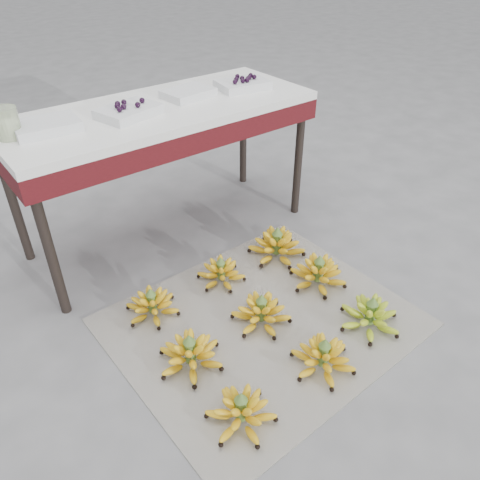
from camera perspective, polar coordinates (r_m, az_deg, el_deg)
ground at (r=2.07m, az=2.90°, el=-11.79°), size 60.00×60.00×0.00m
newspaper_mat at (r=2.14m, az=2.71°, el=-9.94°), size 1.27×1.08×0.01m
bunch_front_left at (r=1.76m, az=0.12°, el=-20.19°), size 0.32×0.32×0.16m
bunch_front_center at (r=1.95m, az=10.10°, el=-13.92°), size 0.32×0.32×0.16m
bunch_front_right at (r=2.15m, az=15.56°, el=-8.91°), size 0.33×0.33×0.17m
bunch_mid_left at (r=1.94m, az=-6.07°, el=-13.67°), size 0.32×0.32×0.16m
bunch_mid_center at (r=2.09m, az=2.59°, el=-8.84°), size 0.30×0.30×0.16m
bunch_mid_right at (r=2.33m, az=9.51°, el=-4.05°), size 0.33×0.33×0.17m
bunch_back_left at (r=2.17m, az=-10.65°, el=-7.82°), size 0.26×0.26×0.15m
bunch_back_center at (r=2.32m, az=-2.32°, el=-3.99°), size 0.26×0.26×0.14m
bunch_back_right at (r=2.48m, az=4.49°, el=-0.74°), size 0.34×0.34×0.18m
vendor_table at (r=2.43m, az=-9.57°, el=13.91°), size 1.55×0.62×0.74m
tray_far_left at (r=2.22m, az=-22.56°, el=12.71°), size 0.28×0.21×0.04m
tray_left at (r=2.29m, az=-13.44°, el=15.04°), size 0.31×0.25×0.07m
tray_right at (r=2.51m, az=-6.33°, el=17.37°), size 0.27×0.21×0.04m
tray_far_right at (r=2.63m, az=0.33°, el=18.47°), size 0.29×0.23×0.07m
glass_jar at (r=2.19m, az=-26.56°, el=12.62°), size 0.12×0.12×0.13m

